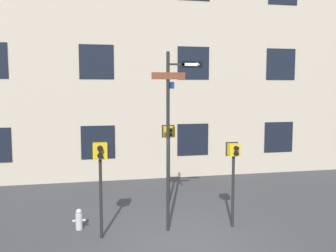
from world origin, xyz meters
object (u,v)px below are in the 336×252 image
object	(u,v)px
street_sign_pole	(171,127)
fire_hydrant	(79,219)
pedestrian_signal_right	(234,162)
pedestrian_signal_across	(169,142)
pedestrian_signal_left	(100,162)

from	to	relation	value
street_sign_pole	fire_hydrant	bearing A→B (deg)	167.04
pedestrian_signal_right	pedestrian_signal_across	world-z (taller)	pedestrian_signal_across
pedestrian_signal_left	pedestrian_signal_right	world-z (taller)	pedestrian_signal_left
pedestrian_signal_left	fire_hydrant	bearing A→B (deg)	129.24
pedestrian_signal_left	pedestrian_signal_across	size ratio (longest dim) A/B	0.96
street_sign_pole	pedestrian_signal_left	size ratio (longest dim) A/B	1.91
street_sign_pole	fire_hydrant	world-z (taller)	street_sign_pole
pedestrian_signal_right	fire_hydrant	size ratio (longest dim) A/B	4.09
pedestrian_signal_across	pedestrian_signal_right	bearing A→B (deg)	-62.76
pedestrian_signal_across	fire_hydrant	bearing A→B (deg)	-147.38
street_sign_pole	fire_hydrant	distance (m)	3.56
street_sign_pole	pedestrian_signal_across	bearing A→B (deg)	79.28
street_sign_pole	pedestrian_signal_left	xyz separation A→B (m)	(-1.85, -0.15, -0.84)
fire_hydrant	street_sign_pole	bearing A→B (deg)	-12.96
pedestrian_signal_left	fire_hydrant	distance (m)	1.94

